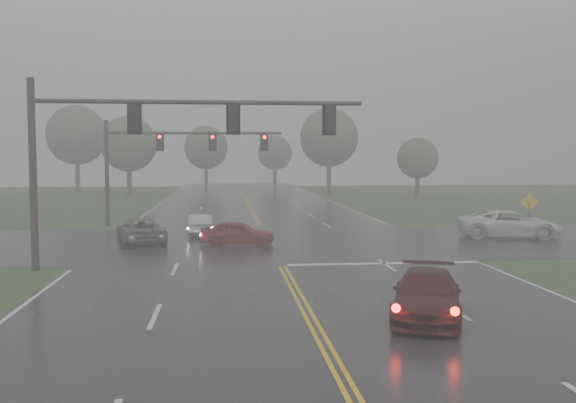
{
  "coord_description": "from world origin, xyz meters",
  "views": [
    {
      "loc": [
        -2.48,
        -12.8,
        4.69
      ],
      "look_at": [
        0.44,
        16.0,
        2.66
      ],
      "focal_mm": 40.0,
      "sensor_mm": 36.0,
      "label": 1
    }
  ],
  "objects": [
    {
      "name": "tree_nw_a",
      "position": [
        -13.15,
        61.79,
        6.13
      ],
      "size": [
        6.35,
        6.35,
        9.32
      ],
      "color": "#2F231E",
      "rests_on": "ground"
    },
    {
      "name": "signal_gantry_near",
      "position": [
        -6.0,
        14.26,
        5.52
      ],
      "size": [
        13.76,
        0.34,
        7.88
      ],
      "color": "black",
      "rests_on": "ground"
    },
    {
      "name": "ground",
      "position": [
        0.0,
        0.0,
        0.0
      ],
      "size": [
        180.0,
        180.0,
        0.0
      ],
      "primitive_type": "plane",
      "color": "#27401B",
      "rests_on": "ground"
    },
    {
      "name": "main_road",
      "position": [
        0.0,
        20.0,
        0.0
      ],
      "size": [
        18.0,
        160.0,
        0.02
      ],
      "primitive_type": "cube",
      "color": "black",
      "rests_on": "ground"
    },
    {
      "name": "tree_n_far",
      "position": [
        5.76,
        89.04,
        5.3
      ],
      "size": [
        5.5,
        5.5,
        8.07
      ],
      "color": "#2F231E",
      "rests_on": "ground"
    },
    {
      "name": "tree_n_mid",
      "position": [
        -4.89,
        79.5,
        5.98
      ],
      "size": [
        6.19,
        6.19,
        9.08
      ],
      "color": "#2F231E",
      "rests_on": "ground"
    },
    {
      "name": "pickup_white",
      "position": [
        13.94,
        22.44,
        0.0
      ],
      "size": [
        6.17,
        3.84,
        1.59
      ],
      "primitive_type": "imported",
      "rotation": [
        0.0,
        0.0,
        1.35
      ],
      "color": "silver",
      "rests_on": "ground"
    },
    {
      "name": "stop_bar",
      "position": [
        4.5,
        14.4,
        0.0
      ],
      "size": [
        8.5,
        0.5,
        0.01
      ],
      "primitive_type": "cube",
      "color": "silver",
      "rests_on": "ground"
    },
    {
      "name": "sign_diamond_east",
      "position": [
        15.5,
        23.28,
        1.71
      ],
      "size": [
        1.03,
        0.28,
        2.53
      ],
      "rotation": [
        0.0,
        0.0,
        -0.24
      ],
      "color": "black",
      "rests_on": "ground"
    },
    {
      "name": "tree_ne_a",
      "position": [
        10.7,
        66.48,
        7.05
      ],
      "size": [
        7.3,
        7.3,
        10.72
      ],
      "color": "#2F231E",
      "rests_on": "ground"
    },
    {
      "name": "sedan_silver",
      "position": [
        -3.83,
        25.57,
        0.0
      ],
      "size": [
        1.41,
        3.85,
        1.26
      ],
      "primitive_type": "imported",
      "rotation": [
        0.0,
        0.0,
        3.16
      ],
      "color": "#B4B7BD",
      "rests_on": "ground"
    },
    {
      "name": "signal_gantry_far",
      "position": [
        -6.59,
        30.99,
        4.98
      ],
      "size": [
        11.85,
        0.36,
        7.12
      ],
      "color": "black",
      "rests_on": "ground"
    },
    {
      "name": "cross_street",
      "position": [
        0.0,
        22.0,
        0.0
      ],
      "size": [
        120.0,
        14.0,
        0.02
      ],
      "primitive_type": "cube",
      "color": "black",
      "rests_on": "ground"
    },
    {
      "name": "car_grey",
      "position": [
        -6.94,
        22.33,
        0.0
      ],
      "size": [
        3.38,
        5.3,
        1.36
      ],
      "primitive_type": "imported",
      "rotation": [
        0.0,
        0.0,
        3.39
      ],
      "color": "#4B4E52",
      "rests_on": "ground"
    },
    {
      "name": "tree_e_near",
      "position": [
        19.6,
        58.45,
        4.51
      ],
      "size": [
        4.67,
        4.67,
        6.86
      ],
      "color": "#2F231E",
      "rests_on": "ground"
    },
    {
      "name": "tree_nw_b",
      "position": [
        -21.44,
        73.45,
        7.49
      ],
      "size": [
        7.75,
        7.75,
        11.38
      ],
      "color": "#2F231E",
      "rests_on": "ground"
    },
    {
      "name": "sedan_red",
      "position": [
        -1.74,
        20.82,
        0.0
      ],
      "size": [
        4.07,
        2.18,
        1.32
      ],
      "primitive_type": "imported",
      "rotation": [
        0.0,
        0.0,
        1.4
      ],
      "color": "maroon",
      "rests_on": "ground"
    },
    {
      "name": "sedan_maroon",
      "position": [
        3.35,
        4.96,
        0.0
      ],
      "size": [
        3.33,
        5.05,
        1.36
      ],
      "primitive_type": "imported",
      "rotation": [
        0.0,
        0.0,
        -0.33
      ],
      "color": "#320909",
      "rests_on": "ground"
    }
  ]
}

